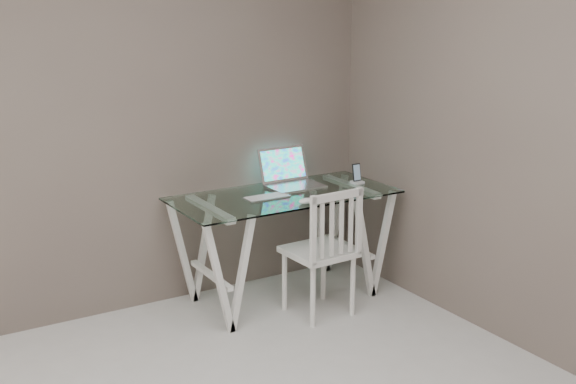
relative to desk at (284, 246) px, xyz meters
name	(u,v)px	position (x,y,z in m)	size (l,w,h in m)	color
room	(246,86)	(-1.24, -1.83, 1.33)	(4.50, 4.52, 2.71)	#B8B6B1
desk	(284,246)	(0.00, 0.00, 0.00)	(1.50, 0.70, 0.75)	silver
chair	(325,247)	(0.08, -0.39, 0.09)	(0.41, 0.41, 0.87)	silver
laptop	(290,177)	(0.16, 0.18, 0.42)	(0.37, 0.34, 0.25)	silver
keyboard	(267,197)	(-0.14, -0.02, 0.37)	(0.30, 0.13, 0.01)	silver
mouse	(306,201)	(0.01, -0.27, 0.38)	(0.11, 0.07, 0.04)	white
phone_dock	(357,178)	(0.59, -0.01, 0.40)	(0.08, 0.08, 0.14)	white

